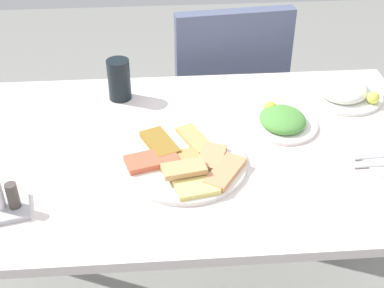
% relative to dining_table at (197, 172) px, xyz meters
% --- Properties ---
extents(dining_table, '(1.23, 0.77, 0.75)m').
position_rel_dining_table_xyz_m(dining_table, '(0.00, 0.00, 0.00)').
color(dining_table, silver).
rests_on(dining_table, ground_plane).
extents(dining_chair, '(0.46, 0.46, 0.91)m').
position_rel_dining_table_xyz_m(dining_chair, '(0.16, 0.63, -0.15)').
color(dining_chair, '#505977').
rests_on(dining_chair, ground_plane).
extents(pide_platter, '(0.31, 0.31, 0.04)m').
position_rel_dining_table_xyz_m(pide_platter, '(-0.04, -0.08, 0.10)').
color(pide_platter, white).
rests_on(pide_platter, dining_table).
extents(salad_plate_greens, '(0.19, 0.19, 0.05)m').
position_rel_dining_table_xyz_m(salad_plate_greens, '(0.24, 0.08, 0.10)').
color(salad_plate_greens, white).
rests_on(salad_plate_greens, dining_table).
extents(salad_plate_rice, '(0.24, 0.24, 0.06)m').
position_rel_dining_table_xyz_m(salad_plate_rice, '(0.45, 0.23, 0.10)').
color(salad_plate_rice, white).
rests_on(salad_plate_rice, dining_table).
extents(soda_can, '(0.07, 0.07, 0.12)m').
position_rel_dining_table_xyz_m(soda_can, '(-0.21, 0.27, 0.15)').
color(soda_can, black).
rests_on(soda_can, dining_table).
extents(spoon, '(0.17, 0.03, 0.00)m').
position_rel_dining_table_xyz_m(spoon, '(0.47, -0.08, 0.09)').
color(spoon, silver).
rests_on(spoon, paper_napkin).
extents(condiment_caddy, '(0.11, 0.11, 0.08)m').
position_rel_dining_table_xyz_m(condiment_caddy, '(-0.44, -0.21, 0.11)').
color(condiment_caddy, '#B2B2B7').
rests_on(condiment_caddy, dining_table).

